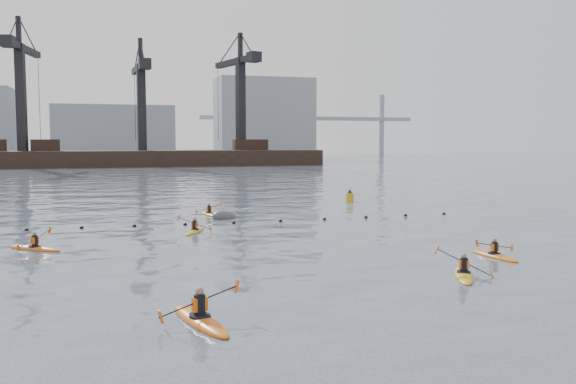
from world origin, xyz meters
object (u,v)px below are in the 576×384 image
object	(u,v)px
kayaker_1	(464,274)
kayaker_0	(200,319)
mooring_buoy	(225,218)
nav_buoy	(350,197)
kayaker_3	(195,231)
kayaker_4	(494,255)
kayaker_2	(35,248)
kayaker_5	(209,214)

from	to	relation	value
kayaker_1	kayaker_0	bearing A→B (deg)	-135.96
kayaker_0	mooring_buoy	size ratio (longest dim) A/B	1.83
mooring_buoy	nav_buoy	world-z (taller)	nav_buoy
kayaker_1	kayaker_3	size ratio (longest dim) A/B	1.08
kayaker_0	kayaker_1	xyz separation A→B (m)	(10.48, 3.03, -0.01)
kayaker_3	kayaker_4	world-z (taller)	kayaker_3
kayaker_0	kayaker_2	bearing A→B (deg)	98.79
kayaker_4	mooring_buoy	size ratio (longest dim) A/B	1.50
kayaker_2	nav_buoy	world-z (taller)	nav_buoy
kayaker_3	kayaker_4	size ratio (longest dim) A/B	0.95
kayaker_1	kayaker_2	xyz separation A→B (m)	(-16.33, 10.69, -0.00)
kayaker_2	kayaker_5	distance (m)	14.86
mooring_buoy	kayaker_1	bearing A→B (deg)	-74.31
kayaker_1	kayaker_2	world-z (taller)	kayaker_1
kayaker_5	kayaker_0	bearing A→B (deg)	-111.77
kayaker_1	nav_buoy	size ratio (longest dim) A/B	2.56
kayaker_1	kayaker_2	size ratio (longest dim) A/B	1.13
kayaker_1	kayaker_2	bearing A→B (deg)	174.67
kayaker_5	kayaker_2	bearing A→B (deg)	-144.56
kayaker_2	kayaker_3	xyz separation A→B (m)	(8.00, 3.40, -0.00)
kayaker_3	kayaker_4	xyz separation A→B (m)	(11.80, -11.06, 0.00)
kayaker_3	kayaker_5	xyz separation A→B (m)	(2.01, 7.59, -0.00)
kayaker_3	mooring_buoy	bearing A→B (deg)	88.84
kayaker_3	kayaker_1	bearing A→B (deg)	-34.27
kayaker_1	kayaker_3	xyz separation A→B (m)	(-8.33, 14.09, -0.01)
kayaker_1	kayaker_3	bearing A→B (deg)	148.48
kayaker_0	kayaker_2	size ratio (longest dim) A/B	1.33
kayaker_0	kayaker_1	bearing A→B (deg)	1.85
kayaker_2	mooring_buoy	size ratio (longest dim) A/B	1.37
kayaker_0	nav_buoy	xyz separation A→B (m)	(16.96, 30.49, 0.26)
kayaker_0	mooring_buoy	xyz separation A→B (m)	(4.94, 22.76, -0.11)
kayaker_0	kayaker_5	distance (m)	25.06
kayaker_0	kayaker_4	xyz separation A→B (m)	(13.95, 6.06, -0.02)
kayaker_3	mooring_buoy	xyz separation A→B (m)	(2.79, 5.64, -0.09)
kayaker_2	kayaker_4	bearing A→B (deg)	-72.18
kayaker_3	mooring_buoy	world-z (taller)	kayaker_3
kayaker_1	kayaker_3	distance (m)	16.37
kayaker_0	kayaker_5	size ratio (longest dim) A/B	1.25
kayaker_0	kayaker_3	size ratio (longest dim) A/B	1.27
kayaker_2	nav_buoy	xyz separation A→B (m)	(22.81, 16.76, 0.28)
kayaker_4	kayaker_0	bearing A→B (deg)	18.84
kayaker_1	kayaker_4	bearing A→B (deg)	69.01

